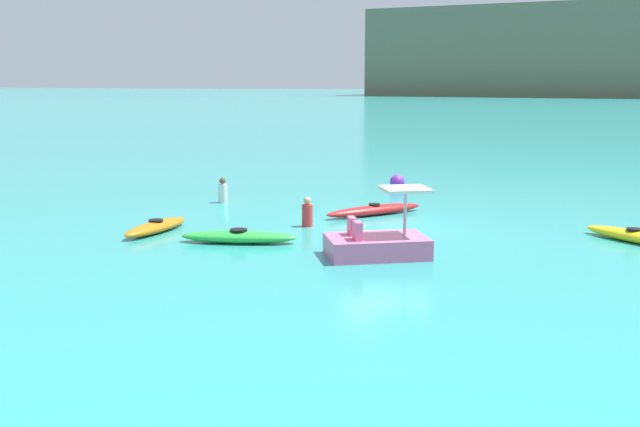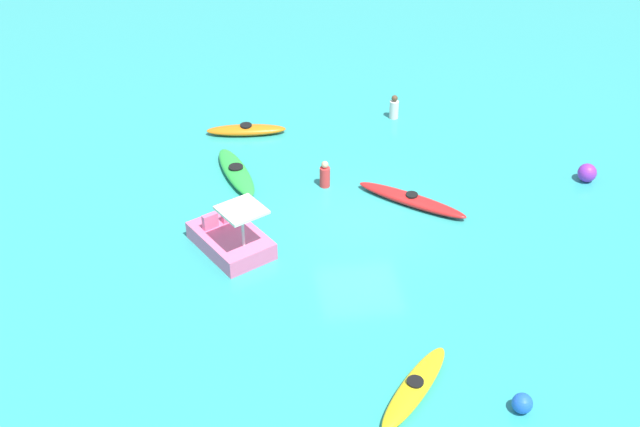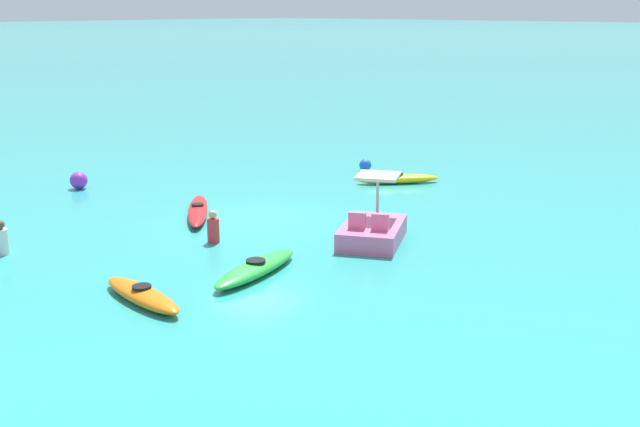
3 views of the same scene
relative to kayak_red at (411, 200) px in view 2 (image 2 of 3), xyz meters
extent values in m
plane|color=teal|center=(0.77, -1.68, -0.16)|extent=(600.00, 600.00, 0.00)
ellipsoid|color=red|center=(0.00, 0.00, 0.00)|extent=(2.77, 3.08, 0.32)
cylinder|color=black|center=(0.00, 0.00, 0.18)|extent=(0.51, 0.51, 0.05)
ellipsoid|color=green|center=(-2.41, -5.11, 0.00)|extent=(3.17, 1.40, 0.32)
cylinder|color=black|center=(-2.41, -5.11, 0.18)|extent=(0.55, 0.55, 0.05)
ellipsoid|color=orange|center=(-5.18, -4.58, 0.00)|extent=(0.89, 2.77, 0.32)
cylinder|color=black|center=(-5.18, -4.58, 0.18)|extent=(0.44, 0.44, 0.05)
ellipsoid|color=yellow|center=(7.51, -1.77, 0.00)|extent=(2.65, 2.35, 0.32)
cylinder|color=black|center=(7.51, -1.77, 0.18)|extent=(0.54, 0.54, 0.05)
cube|color=pink|center=(1.42, -5.49, 0.09)|extent=(2.82, 2.45, 0.50)
cube|color=pink|center=(0.80, -5.48, 0.56)|extent=(0.35, 0.46, 0.44)
cube|color=pink|center=(1.08, -6.01, 0.56)|extent=(0.35, 0.46, 0.44)
cylinder|color=#B2B2B7|center=(2.04, -5.16, 0.89)|extent=(0.08, 0.08, 1.10)
cube|color=silver|center=(2.04, -5.16, 1.48)|extent=(1.49, 1.49, 0.08)
sphere|color=purple|center=(-0.51, 5.76, 0.13)|extent=(0.59, 0.59, 0.59)
sphere|color=blue|center=(8.37, 0.39, 0.07)|extent=(0.46, 0.46, 0.46)
cylinder|color=red|center=(-1.42, -2.41, 0.16)|extent=(0.43, 0.43, 0.65)
sphere|color=tan|center=(-1.42, -2.41, 0.61)|extent=(0.22, 0.22, 0.22)
cylinder|color=silver|center=(-5.63, 0.73, 0.16)|extent=(0.43, 0.43, 0.65)
sphere|color=brown|center=(-5.63, 0.73, 0.61)|extent=(0.22, 0.22, 0.22)
camera|label=1|loc=(5.64, -22.85, 4.09)|focal=42.13mm
camera|label=2|loc=(19.99, -5.76, 13.31)|focal=45.95mm
camera|label=3|loc=(-13.84, -17.54, 5.85)|focal=43.12mm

